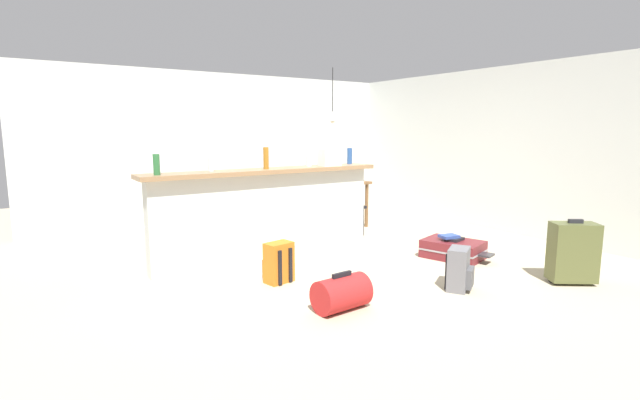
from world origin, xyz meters
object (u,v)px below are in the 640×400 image
(pendant_lamp, at_px, (333,116))
(suitcase_upright_olive, at_px, (573,252))
(suitcase_flat_maroon, at_px, (453,249))
(duffel_bag_red, at_px, (342,293))
(bottle_amber, at_px, (266,158))
(bottle_clear, at_px, (211,158))
(backpack_grey, at_px, (459,270))
(dining_chair_near_partition, at_px, (345,200))
(dining_table, at_px, (330,187))
(backpack_orange, at_px, (278,263))
(bottle_green, at_px, (156,165))
(book_stack, at_px, (452,238))
(bottle_blue, at_px, (350,156))
(dining_chair_far_side, at_px, (315,191))
(bottle_white, at_px, (309,156))
(grocery_bag, at_px, (330,157))

(pendant_lamp, relative_size, suitcase_upright_olive, 1.26)
(suitcase_flat_maroon, xyz_separation_m, duffel_bag_red, (-2.12, -0.57, 0.04))
(bottle_amber, distance_m, suitcase_flat_maroon, 2.53)
(bottle_clear, bearing_deg, backpack_grey, -49.90)
(dining_chair_near_partition, xyz_separation_m, pendant_lamp, (0.10, 0.47, 1.25))
(dining_table, xyz_separation_m, backpack_orange, (-2.00, -1.96, -0.44))
(bottle_amber, height_order, duffel_bag_red, bottle_amber)
(dining_table, height_order, backpack_orange, dining_table)
(bottle_green, height_order, book_stack, bottle_green)
(bottle_blue, xyz_separation_m, suitcase_upright_olive, (0.90, -2.59, -0.88))
(dining_chair_far_side, distance_m, book_stack, 2.88)
(dining_table, bearing_deg, bottle_clear, -155.21)
(suitcase_upright_olive, bearing_deg, bottle_amber, 131.48)
(pendant_lamp, distance_m, suitcase_upright_olive, 3.89)
(dining_chair_far_side, bearing_deg, suitcase_upright_olive, -84.09)
(dining_chair_far_side, xyz_separation_m, backpack_orange, (-2.05, -2.49, -0.31))
(bottle_green, relative_size, bottle_blue, 1.00)
(bottle_clear, bearing_deg, suitcase_upright_olive, -42.00)
(bottle_blue, relative_size, suitcase_upright_olive, 0.32)
(duffel_bag_red, bearing_deg, dining_chair_far_side, 60.54)
(bottle_clear, height_order, dining_table, bottle_clear)
(bottle_clear, bearing_deg, bottle_white, -0.06)
(dining_chair_far_side, height_order, backpack_grey, dining_chair_far_side)
(bottle_clear, distance_m, suitcase_flat_maroon, 3.09)
(bottle_blue, distance_m, dining_chair_far_side, 1.81)
(dining_table, relative_size, suitcase_flat_maroon, 1.24)
(bottle_amber, distance_m, book_stack, 2.45)
(backpack_orange, bearing_deg, bottle_green, 141.96)
(suitcase_flat_maroon, bearing_deg, bottle_blue, 116.21)
(dining_chair_near_partition, xyz_separation_m, suitcase_upright_olive, (0.59, -3.11, -0.19))
(backpack_grey, relative_size, backpack_orange, 1.00)
(dining_chair_near_partition, distance_m, duffel_bag_red, 3.00)
(dining_table, distance_m, dining_chair_near_partition, 0.57)
(bottle_white, bearing_deg, backpack_grey, -77.75)
(dining_chair_near_partition, bearing_deg, bottle_blue, -121.01)
(bottle_green, distance_m, suitcase_flat_maroon, 3.57)
(bottle_clear, relative_size, backpack_orange, 0.71)
(duffel_bag_red, bearing_deg, suitcase_upright_olive, -17.05)
(pendant_lamp, xyz_separation_m, book_stack, (0.20, -2.26, -1.52))
(grocery_bag, bearing_deg, backpack_grey, -84.58)
(bottle_blue, relative_size, backpack_grey, 0.51)
(suitcase_flat_maroon, bearing_deg, suitcase_upright_olive, -78.32)
(bottle_white, distance_m, pendant_lamp, 1.58)
(suitcase_flat_maroon, relative_size, backpack_grey, 2.11)
(bottle_clear, bearing_deg, book_stack, -25.91)
(bottle_white, distance_m, dining_table, 1.64)
(pendant_lamp, xyz_separation_m, suitcase_flat_maroon, (0.22, -2.28, -1.66))
(bottle_clear, bearing_deg, suitcase_flat_maroon, -26.08)
(bottle_blue, relative_size, pendant_lamp, 0.25)
(pendant_lamp, bearing_deg, dining_chair_near_partition, -102.04)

